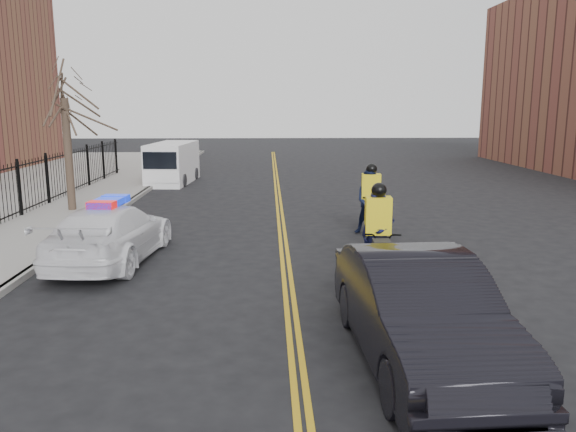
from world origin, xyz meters
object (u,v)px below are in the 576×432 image
(cargo_van, at_px, (172,164))
(cyclist_near, at_px, (377,245))
(dark_sedan, at_px, (420,311))
(police_cruiser, at_px, (111,233))
(cyclist_far, at_px, (370,206))

(cargo_van, relative_size, cyclist_near, 2.18)
(dark_sedan, bearing_deg, police_cruiser, 133.53)
(dark_sedan, xyz_separation_m, cargo_van, (-7.16, 20.81, 0.16))
(police_cruiser, bearing_deg, dark_sedan, 141.27)
(dark_sedan, relative_size, cyclist_far, 2.30)
(police_cruiser, bearing_deg, cyclist_near, 171.07)
(cargo_van, distance_m, cyclist_far, 14.38)
(cyclist_far, bearing_deg, cyclist_near, -91.50)
(dark_sedan, height_order, cyclist_near, cyclist_near)
(cyclist_near, bearing_deg, dark_sedan, -88.09)
(dark_sedan, height_order, cyclist_far, cyclist_far)
(dark_sedan, distance_m, cargo_van, 22.01)
(cargo_van, bearing_deg, dark_sedan, -66.53)
(police_cruiser, relative_size, dark_sedan, 1.03)
(dark_sedan, xyz_separation_m, cyclist_far, (0.86, 8.87, 0.02))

